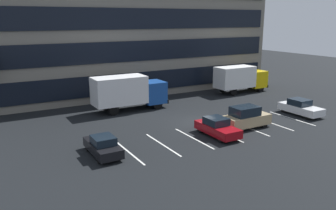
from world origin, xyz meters
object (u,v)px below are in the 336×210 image
Objects in this scene: box_truck_yellow at (240,78)px; sedan_black at (103,146)px; box_truck_blue at (128,91)px; sedan_white at (300,107)px; sedan_maroon at (217,127)px; suv_tan at (246,117)px.

box_truck_yellow is 1.86× the size of sedan_black.
box_truck_blue is 12.05m from sedan_black.
sedan_white is (20.31, 0.18, 0.06)m from sedan_black.
box_truck_yellow is 17.54m from sedan_maroon.
sedan_black is (-9.34, 0.72, -0.04)m from sedan_maroon.
box_truck_yellow is 11.19m from sedan_white.
suv_tan is at bearing -58.49° from box_truck_blue.
sedan_white reaches higher than sedan_black.
suv_tan reaches higher than sedan_white.
box_truck_yellow is at bearing 26.68° from sedan_black.
suv_tan reaches higher than sedan_black.
box_truck_yellow is 14.88m from suv_tan.
sedan_maroon is 0.97× the size of sedan_white.
box_truck_yellow is 1.72× the size of suv_tan.
sedan_maroon is at bearing -4.42° from sedan_black.
box_truck_blue is 11.35m from sedan_maroon.
sedan_white is at bearing -99.78° from box_truck_yellow.
box_truck_yellow reaches higher than suv_tan.
box_truck_blue is 12.32m from suv_tan.
sedan_white is (10.96, 0.91, 0.03)m from sedan_maroon.
suv_tan is at bearing -129.45° from box_truck_yellow.
suv_tan is 12.77m from sedan_black.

